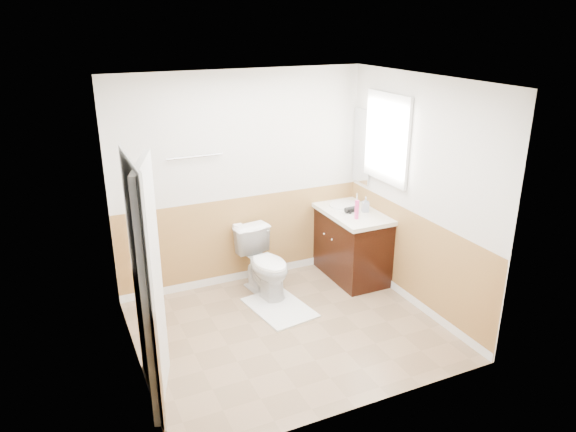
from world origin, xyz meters
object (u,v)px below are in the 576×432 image
toilet (265,263)px  bath_mat (279,308)px  vanity_cabinet (349,244)px  soap_dispenser (365,204)px  lotion_bottle (357,210)px

toilet → bath_mat: size_ratio=0.95×
vanity_cabinet → soap_dispenser: size_ratio=6.08×
bath_mat → vanity_cabinet: (1.13, 0.43, 0.39)m
lotion_bottle → soap_dispenser: size_ratio=1.22×
lotion_bottle → bath_mat: bearing=-172.3°
toilet → soap_dispenser: soap_dispenser is taller
toilet → vanity_cabinet: (1.13, 0.03, 0.02)m
soap_dispenser → lotion_bottle: bearing=-143.7°
lotion_bottle → toilet: bearing=165.9°
toilet → vanity_cabinet: vanity_cabinet is taller
bath_mat → lotion_bottle: bearing=7.7°
lotion_bottle → soap_dispenser: lotion_bottle is taller
vanity_cabinet → lotion_bottle: 0.64m
bath_mat → lotion_bottle: (1.03, 0.14, 0.95)m
bath_mat → soap_dispenser: bearing=13.5°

